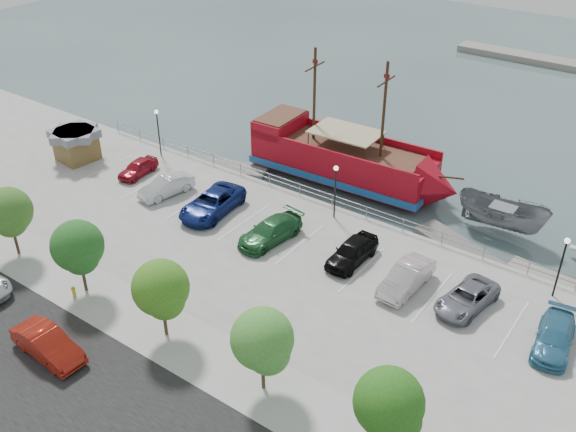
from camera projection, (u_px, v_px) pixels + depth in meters
The scene contains 28 objects.
ground at pixel (283, 270), 43.76m from camera, with size 160.00×160.00×0.00m, color #38474A.
street at pixel (96, 408), 32.13m from camera, with size 100.00×8.00×0.04m, color black.
sidewalk at pixel (179, 341), 36.29m from camera, with size 100.00×4.00×0.05m, color #A3A3A1.
seawall_railing at pixel (343, 204), 48.37m from camera, with size 50.00×0.06×1.00m.
pirate_ship at pixel (356, 164), 53.15m from camera, with size 18.37×5.71×11.51m.
patrol_boat at pixel (501, 217), 47.10m from camera, with size 2.58×6.86×2.66m, color slate.
dock_west at pixel (225, 167), 56.43m from camera, with size 7.50×2.14×0.43m, color slate.
dock_mid at pixel (461, 249), 45.59m from camera, with size 7.47×2.13×0.43m, color slate.
dock_east at pixel (555, 282), 42.35m from camera, with size 6.35×1.82×0.36m, color gray.
shed at pixel (76, 144), 55.28m from camera, with size 3.72×3.72×2.74m.
street_sedan at pixel (48, 344), 34.97m from camera, with size 1.68×4.81×1.59m, color maroon.
fire_hydrant at pixel (74, 291), 39.58m from camera, with size 0.26×0.26×0.74m.
lamp_post_left at pixel (158, 124), 55.13m from camera, with size 0.36×0.36×4.28m.
lamp_post_mid at pixel (335, 183), 46.21m from camera, with size 0.36×0.36×4.28m.
lamp_post_right at pixel (563, 257), 38.29m from camera, with size 0.36×0.36×4.28m.
tree_b at pixel (9, 213), 41.88m from camera, with size 3.30×3.20×5.00m.
tree_c at pixel (78, 248), 38.42m from camera, with size 3.30×3.20×5.00m.
tree_d at pixel (162, 291), 34.95m from camera, with size 3.30×3.20×5.00m.
tree_e at pixel (264, 342), 31.48m from camera, with size 3.30×3.20×5.00m.
tree_f at pixel (391, 406), 28.01m from camera, with size 3.30×3.20×5.00m.
parked_car_a at pixel (138, 168), 53.18m from camera, with size 1.56×3.87×1.32m, color maroon.
parked_car_b at pixel (166, 186), 50.30m from camera, with size 1.58×4.53×1.49m, color silver.
parked_car_c at pixel (212, 203), 47.91m from camera, with size 2.74×5.95×1.65m, color navy.
parked_car_d at pixel (270, 231), 44.73m from camera, with size 2.13×5.23×1.52m, color #225F2F.
parked_car_e at pixel (352, 251), 42.54m from camera, with size 1.87×4.64×1.58m, color black.
parked_car_f at pixel (406, 278), 40.08m from camera, with size 1.69×4.85×1.60m, color beige.
parked_car_g at pixel (467, 298), 38.57m from camera, with size 2.22×4.82×1.34m, color slate.
parked_car_h at pixel (554, 337), 35.60m from camera, with size 1.95×4.79×1.39m, color teal.
Camera 1 is at (20.83, -28.58, 25.05)m, focal length 40.00 mm.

